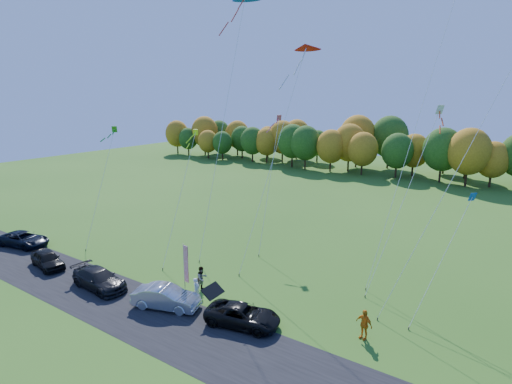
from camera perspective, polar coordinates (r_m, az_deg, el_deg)
The scene contains 21 objects.
ground at distance 30.74m, azimuth -6.42°, elevation -15.04°, with size 160.00×160.00×0.00m, color #2C5B18.
asphalt_strip at distance 28.23m, azimuth -11.90°, elevation -18.06°, with size 90.00×6.00×0.01m, color black.
tree_line at distance 78.90m, azimuth 20.11°, elevation 1.99°, with size 116.00×12.00×10.00m, color #1E4711, non-canonical shape.
black_suv at distance 27.35m, azimuth -1.92°, elevation -17.18°, with size 2.30×4.98×1.39m, color black.
silver_sedan at distance 29.89m, azimuth -12.73°, elevation -14.45°, with size 1.69×4.84×1.59m, color #B3B4B8.
dark_truck_a at distance 34.15m, azimuth -21.51°, elevation -11.49°, with size 2.12×5.22×1.52m, color black.
dark_truck_b at distance 39.90m, azimuth -27.64°, elevation -8.50°, with size 1.75×4.35×1.48m, color black.
dark_suv_west at distance 46.48m, azimuth -30.27°, elevation -5.83°, with size 2.41×5.22×1.45m, color black.
person_tailgate_a at distance 30.27m, azimuth -8.50°, elevation -13.64°, with size 0.66×0.43×1.82m, color silver.
person_tailgate_b at distance 31.78m, azimuth -7.74°, elevation -12.13°, with size 0.93×0.73×1.92m, color gray.
person_east at distance 26.74m, azimuth 15.17°, elevation -17.76°, with size 1.14×0.48×1.95m, color orange.
feather_flag at distance 30.95m, azimuth -10.03°, elevation -10.03°, with size 0.52×0.12×3.93m.
kite_delta_blue at distance 38.25m, azimuth -4.52°, elevation 11.30°, with size 3.05×10.37×25.76m.
kite_parafoil_orange at distance 34.73m, azimuth 23.03°, elevation 12.53°, with size 5.58×12.24×29.71m.
kite_delta_red at distance 34.64m, azimuth 2.84°, elevation 6.13°, with size 2.58×9.69×20.29m.
kite_parafoil_rainbow at distance 28.71m, azimuth 26.86°, elevation 2.93°, with size 8.35×7.82×20.54m.
kite_diamond_yellow at distance 37.44m, azimuth -10.78°, elevation -0.50°, with size 2.82×7.86×11.83m.
kite_diamond_green at distance 42.84m, azimuth -21.31°, elevation 0.72°, with size 1.70×5.87×12.00m.
kite_diamond_white at distance 32.20m, azimuth 20.30°, elevation -1.15°, with size 3.37×7.33×14.38m.
kite_diamond_pink at distance 39.64m, azimuth 1.95°, elevation 1.42°, with size 2.84×7.90×13.06m.
kite_diamond_blue_low at distance 29.14m, azimuth 24.94°, elevation -8.94°, with size 2.80×5.41×8.72m.
Camera 1 is at (17.60, -20.50, 14.66)m, focal length 28.00 mm.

